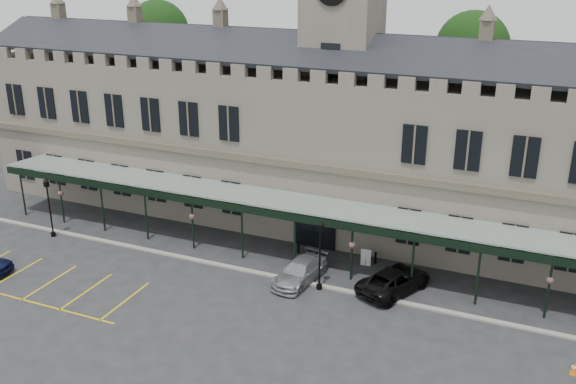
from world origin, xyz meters
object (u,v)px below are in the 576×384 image
at_px(traffic_cone, 574,369).
at_px(sign_board, 366,258).
at_px(car_van, 394,280).
at_px(lamp_post_mid, 320,248).
at_px(lamp_post_left, 49,202).
at_px(station_building, 339,144).
at_px(clock_tower, 342,57).
at_px(car_taxi, 300,271).

xyz_separation_m(traffic_cone, sign_board, (-13.33, 7.46, 0.29)).
bearing_deg(traffic_cone, car_van, 155.87).
bearing_deg(lamp_post_mid, lamp_post_left, -178.99).
height_order(station_building, lamp_post_left, station_building).
height_order(lamp_post_left, sign_board, lamp_post_left).
bearing_deg(clock_tower, car_taxi, -84.49).
distance_m(car_taxi, car_van, 6.12).
xyz_separation_m(station_building, sign_board, (4.32, -6.39, -5.87)).
bearing_deg(clock_tower, lamp_post_mid, -76.81).
height_order(clock_tower, car_taxi, clock_tower).
height_order(lamp_post_left, traffic_cone, lamp_post_left).
height_order(clock_tower, sign_board, clock_tower).
bearing_deg(sign_board, traffic_cone, -32.58).
bearing_deg(station_building, car_van, -52.37).
bearing_deg(car_van, traffic_cone, 179.75).
height_order(sign_board, car_taxi, car_taxi).
xyz_separation_m(lamp_post_left, traffic_cone, (36.59, -2.75, -2.50)).
height_order(clock_tower, car_van, clock_tower).
distance_m(station_building, traffic_cone, 23.26).
distance_m(lamp_post_mid, traffic_cone, 15.65).
distance_m(lamp_post_mid, car_taxi, 2.68).
height_order(station_building, clock_tower, clock_tower).
distance_m(clock_tower, lamp_post_mid, 15.10).
bearing_deg(lamp_post_left, car_taxi, 2.38).
distance_m(station_building, lamp_post_mid, 11.59).
xyz_separation_m(station_building, car_taxi, (1.00, -10.27, -5.75)).
bearing_deg(car_van, station_building, -28.49).
bearing_deg(car_taxi, lamp_post_mid, -8.24).
distance_m(clock_tower, sign_board, 14.74).
relative_size(clock_tower, lamp_post_left, 5.25).
relative_size(clock_tower, car_van, 4.57).
height_order(station_building, sign_board, station_building).
distance_m(lamp_post_left, traffic_cone, 36.78).
xyz_separation_m(clock_tower, car_taxi, (1.00, -10.36, -12.39)).
relative_size(lamp_post_left, lamp_post_mid, 0.97).
relative_size(sign_board, car_taxi, 0.25).
relative_size(station_building, lamp_post_mid, 12.37).
height_order(station_building, car_van, station_building).
xyz_separation_m(clock_tower, lamp_post_mid, (2.53, -10.81, -10.24)).
relative_size(lamp_post_mid, traffic_cone, 7.81).
height_order(clock_tower, traffic_cone, clock_tower).
bearing_deg(clock_tower, car_van, -52.63).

